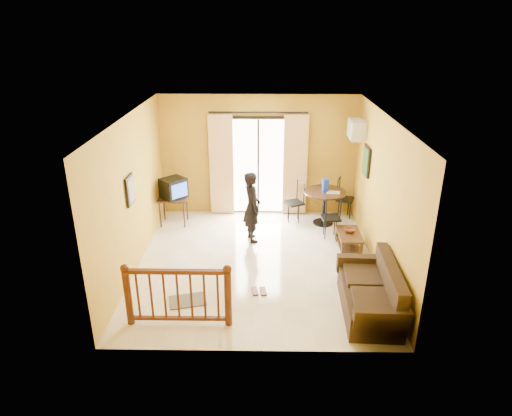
{
  "coord_description": "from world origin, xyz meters",
  "views": [
    {
      "loc": [
        0.11,
        -7.65,
        4.34
      ],
      "look_at": [
        -0.02,
        0.2,
        1.06
      ],
      "focal_mm": 32.0,
      "sensor_mm": 36.0,
      "label": 1
    }
  ],
  "objects_px": {
    "coffee_table": "(349,239)",
    "standing_person": "(252,207)",
    "dining_table": "(324,198)",
    "sofa": "(373,295)",
    "television": "(174,188)"
  },
  "relations": [
    {
      "from": "dining_table",
      "to": "coffee_table",
      "type": "relative_size",
      "value": 1.16
    },
    {
      "from": "dining_table",
      "to": "coffee_table",
      "type": "distance_m",
      "value": 1.37
    },
    {
      "from": "coffee_table",
      "to": "dining_table",
      "type": "bearing_deg",
      "value": 105.89
    },
    {
      "from": "television",
      "to": "coffee_table",
      "type": "height_order",
      "value": "television"
    },
    {
      "from": "dining_table",
      "to": "coffee_table",
      "type": "xyz_separation_m",
      "value": [
        0.36,
        -1.27,
        -0.38
      ]
    },
    {
      "from": "dining_table",
      "to": "sofa",
      "type": "xyz_separation_m",
      "value": [
        0.37,
        -3.38,
        -0.31
      ]
    },
    {
      "from": "coffee_table",
      "to": "standing_person",
      "type": "xyz_separation_m",
      "value": [
        -1.96,
        0.41,
        0.51
      ]
    },
    {
      "from": "sofa",
      "to": "television",
      "type": "bearing_deg",
      "value": 140.66
    },
    {
      "from": "television",
      "to": "sofa",
      "type": "xyz_separation_m",
      "value": [
        3.72,
        -3.32,
        -0.55
      ]
    },
    {
      "from": "standing_person",
      "to": "coffee_table",
      "type": "bearing_deg",
      "value": -118.07
    },
    {
      "from": "television",
      "to": "standing_person",
      "type": "height_order",
      "value": "standing_person"
    },
    {
      "from": "coffee_table",
      "to": "television",
      "type": "bearing_deg",
      "value": 162.02
    },
    {
      "from": "sofa",
      "to": "standing_person",
      "type": "relative_size",
      "value": 1.18
    },
    {
      "from": "television",
      "to": "coffee_table",
      "type": "relative_size",
      "value": 0.82
    },
    {
      "from": "television",
      "to": "coffee_table",
      "type": "bearing_deg",
      "value": -62.76
    }
  ]
}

